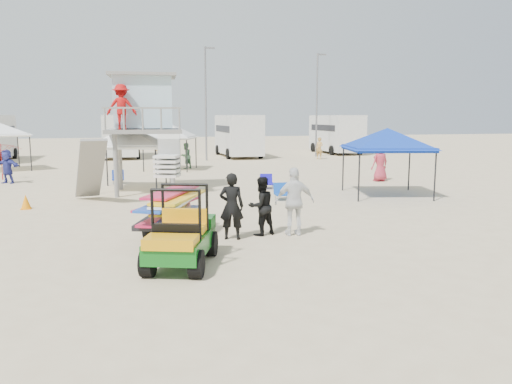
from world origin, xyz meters
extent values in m
plane|color=beige|center=(0.00, 0.00, 0.00)|extent=(140.00, 140.00, 0.00)
cube|color=#0E5915|center=(-1.49, 1.61, 0.49)|extent=(1.77, 2.45, 0.39)
cube|color=orange|center=(-1.49, 1.61, 0.72)|extent=(1.16, 0.92, 0.21)
cylinder|color=black|center=(-1.98, 0.81, 0.28)|extent=(0.42, 0.62, 0.57)
cube|color=black|center=(-1.49, 3.91, 0.51)|extent=(2.02, 2.41, 0.13)
cylinder|color=black|center=(-2.09, 3.91, 0.27)|extent=(0.38, 0.58, 0.54)
imported|color=black|center=(0.01, 3.61, 0.86)|extent=(0.73, 0.59, 1.72)
imported|color=black|center=(0.86, 3.86, 0.78)|extent=(0.91, 0.81, 1.57)
imported|color=white|center=(1.71, 3.61, 0.91)|extent=(1.09, 0.50, 1.82)
cylinder|color=gray|center=(-2.91, 11.28, 1.24)|extent=(0.18, 0.18, 2.47)
cube|color=gray|center=(-1.83, 12.36, 2.55)|extent=(3.14, 3.14, 0.16)
cube|color=#ABCDDD|center=(-1.83, 12.66, 3.71)|extent=(2.39, 2.11, 2.08)
imported|color=#B20F0F|center=(-2.62, 11.37, 3.50)|extent=(1.12, 0.64, 1.74)
cylinder|color=black|center=(6.02, 7.73, 0.97)|extent=(0.06, 0.06, 1.94)
pyramid|color=#0F35AC|center=(7.45, 9.15, 2.69)|extent=(3.59, 3.59, 0.80)
cube|color=#0F35AC|center=(7.45, 9.15, 1.89)|extent=(3.59, 3.59, 0.18)
cylinder|color=black|center=(-3.77, 11.91, 0.99)|extent=(0.06, 0.06, 1.97)
pyramid|color=white|center=(-2.44, 13.24, 2.72)|extent=(3.37, 3.37, 0.80)
cube|color=white|center=(-2.44, 13.24, 1.92)|extent=(3.37, 3.37, 0.18)
cylinder|color=black|center=(-1.31, 19.94, 0.99)|extent=(0.06, 0.06, 1.98)
pyramid|color=silver|center=(-0.04, 21.20, 2.73)|extent=(3.43, 3.43, 0.80)
cube|color=silver|center=(-0.04, 21.20, 1.93)|extent=(3.43, 3.43, 0.18)
imported|color=#B51315|center=(-8.65, 18.44, 0.93)|extent=(2.70, 2.72, 1.87)
imported|color=gold|center=(-0.97, 17.35, 0.89)|extent=(2.42, 2.45, 1.79)
cone|color=#F72907|center=(-1.45, 9.19, 0.25)|extent=(0.34, 0.34, 0.50)
cone|color=orange|center=(-5.95, 9.52, 0.25)|extent=(0.34, 0.34, 0.50)
cube|color=#0E2E9E|center=(-3.00, 15.43, 0.22)|extent=(0.54, 0.50, 0.06)
cube|color=#0E2E9E|center=(-3.00, 15.67, 0.42)|extent=(0.54, 0.18, 0.44)
cylinder|color=#B2B2B7|center=(-3.22, 15.23, 0.10)|extent=(0.03, 0.03, 0.20)
cube|color=#1046B1|center=(3.10, 9.09, 0.22)|extent=(0.57, 0.53, 0.06)
cube|color=#1046B1|center=(3.10, 9.33, 0.42)|extent=(0.55, 0.20, 0.44)
cylinder|color=#B2B2B7|center=(2.88, 8.89, 0.10)|extent=(0.03, 0.03, 0.20)
cube|color=#1610AE|center=(3.37, 12.12, 0.22)|extent=(0.63, 0.60, 0.06)
cube|color=#1610AE|center=(3.37, 12.36, 0.42)|extent=(0.56, 0.28, 0.44)
cylinder|color=#B2B2B7|center=(3.15, 11.92, 0.10)|extent=(0.03, 0.03, 0.20)
cube|color=silver|center=(-3.00, 31.50, 1.75)|extent=(2.50, 6.50, 3.00)
cube|color=black|center=(-3.00, 31.50, 2.20)|extent=(2.54, 5.20, 0.50)
cylinder|color=black|center=(-4.25, 29.42, 0.40)|extent=(0.25, 0.80, 0.80)
cube|color=silver|center=(6.00, 30.00, 1.75)|extent=(2.50, 7.00, 3.00)
cube|color=black|center=(6.00, 30.00, 2.20)|extent=(2.54, 5.60, 0.50)
cylinder|color=black|center=(4.75, 27.76, 0.40)|extent=(0.25, 0.80, 0.80)
cube|color=silver|center=(15.00, 31.50, 1.75)|extent=(2.50, 6.60, 3.00)
cube|color=black|center=(15.00, 31.50, 2.20)|extent=(2.54, 5.28, 0.50)
cylinder|color=black|center=(13.75, 29.39, 0.40)|extent=(0.25, 0.80, 0.80)
cylinder|color=slate|center=(3.00, 27.00, 4.00)|extent=(0.14, 0.14, 8.00)
cylinder|color=slate|center=(12.00, 28.50, 4.00)|extent=(0.14, 0.14, 8.00)
imported|color=navy|center=(-8.06, 16.94, 0.80)|extent=(1.54, 1.11, 1.61)
imported|color=#487853|center=(0.90, 21.60, 0.79)|extent=(0.97, 0.95, 1.57)
imported|color=#B33345|center=(9.41, 13.27, 0.92)|extent=(1.01, 0.78, 1.85)
imported|color=#C08F48|center=(11.30, 26.03, 0.81)|extent=(0.67, 0.71, 1.63)
camera|label=1|loc=(-2.52, -8.71, 3.13)|focal=35.00mm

